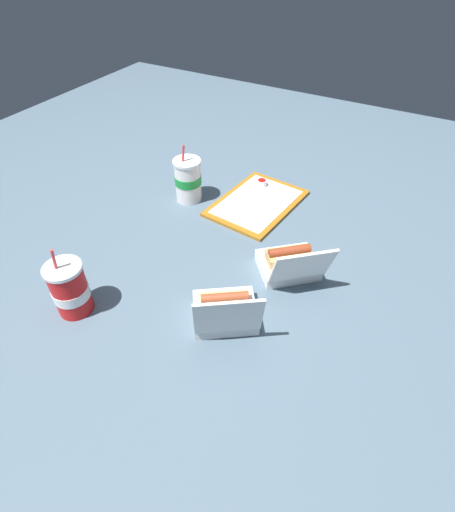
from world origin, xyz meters
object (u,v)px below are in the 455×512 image
object	(u,v)px
plastic_fork	(288,196)
clamshell_hotdog_back	(225,310)
clamshell_hotdog_front	(290,263)
soda_cup_center	(70,289)
food_tray	(257,203)
soda_cup_left	(188,180)
ketchup_cup	(262,183)

from	to	relation	value
plastic_fork	clamshell_hotdog_back	world-z (taller)	clamshell_hotdog_back
plastic_fork	clamshell_hotdog_front	bearing A→B (deg)	3.96
plastic_fork	soda_cup_center	distance (m)	0.86
clamshell_hotdog_back	soda_cup_center	size ratio (longest dim) A/B	1.13
food_tray	clamshell_hotdog_front	distance (m)	0.38
plastic_fork	soda_cup_center	xyz separation A→B (m)	(0.80, -0.31, 0.06)
plastic_fork	soda_cup_left	world-z (taller)	soda_cup_left
food_tray	clamshell_hotdog_front	bearing A→B (deg)	41.02
food_tray	soda_cup_center	distance (m)	0.75
plastic_fork	soda_cup_left	xyz separation A→B (m)	(0.18, -0.34, 0.07)
plastic_fork	soda_cup_center	bearing A→B (deg)	-40.29
ketchup_cup	clamshell_hotdog_back	bearing A→B (deg)	17.32
clamshell_hotdog_back	soda_cup_left	world-z (taller)	soda_cup_left
ketchup_cup	clamshell_hotdog_front	xyz separation A→B (m)	(0.40, 0.28, 0.01)
food_tray	plastic_fork	bearing A→B (deg)	133.80
plastic_fork	soda_cup_left	size ratio (longest dim) A/B	0.49
food_tray	clamshell_hotdog_front	size ratio (longest dim) A/B	1.50
clamshell_hotdog_back	soda_cup_left	xyz separation A→B (m)	(-0.46, -0.42, 0.04)
ketchup_cup	soda_cup_center	bearing A→B (deg)	-12.55
food_tray	clamshell_hotdog_back	world-z (taller)	clamshell_hotdog_back
ketchup_cup	plastic_fork	xyz separation A→B (m)	(0.03, 0.12, -0.01)
ketchup_cup	plastic_fork	size ratio (longest dim) A/B	0.36
food_tray	ketchup_cup	bearing A→B (deg)	-162.85
clamshell_hotdog_back	clamshell_hotdog_front	xyz separation A→B (m)	(-0.26, 0.08, -0.00)
plastic_fork	food_tray	bearing A→B (deg)	-65.49
clamshell_hotdog_back	soda_cup_left	bearing A→B (deg)	-137.46
ketchup_cup	clamshell_hotdog_front	size ratio (longest dim) A/B	0.15
food_tray	plastic_fork	world-z (taller)	plastic_fork
plastic_fork	clamshell_hotdog_front	xyz separation A→B (m)	(0.37, 0.16, 0.03)
food_tray	ketchup_cup	size ratio (longest dim) A/B	9.90
food_tray	clamshell_hotdog_back	size ratio (longest dim) A/B	1.58
clamshell_hotdog_back	food_tray	bearing A→B (deg)	-162.64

